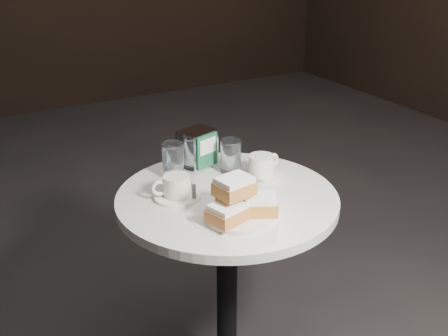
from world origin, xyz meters
TOP-DOWN VIEW (x-y plane):
  - cafe_table at (0.00, 0.00)m, footprint 0.70×0.70m
  - sugar_spill at (-0.04, -0.11)m, footprint 0.34×0.34m
  - beignet_plate at (-0.05, -0.15)m, footprint 0.23×0.22m
  - coffee_cup_left at (-0.15, 0.06)m, footprint 0.17×0.17m
  - coffee_cup_right at (0.17, 0.06)m, footprint 0.18×0.18m
  - water_glass_left at (-0.08, 0.21)m, footprint 0.08×0.08m
  - water_glass_right at (0.10, 0.15)m, footprint 0.08×0.08m
  - napkin_dispenser at (0.02, 0.24)m, footprint 0.14×0.12m

SIDE VIEW (x-z plane):
  - cafe_table at x=0.00m, z-range 0.17..0.92m
  - sugar_spill at x=-0.04m, z-range 0.74..0.75m
  - coffee_cup_left at x=-0.15m, z-range 0.74..0.82m
  - coffee_cup_right at x=0.17m, z-range 0.74..0.82m
  - beignet_plate at x=-0.05m, z-range 0.73..0.86m
  - water_glass_right at x=0.10m, z-range 0.74..0.86m
  - water_glass_left at x=-0.08m, z-range 0.74..0.86m
  - napkin_dispenser at x=0.02m, z-range 0.75..0.88m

